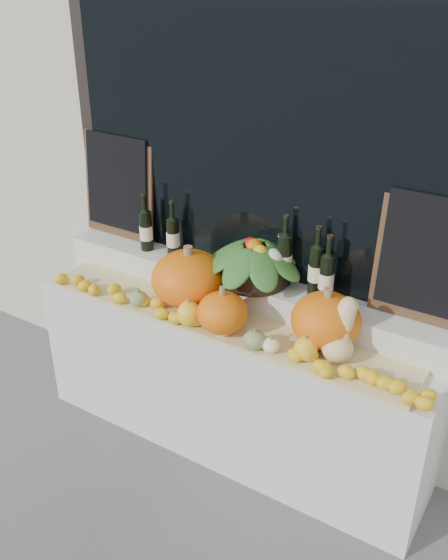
% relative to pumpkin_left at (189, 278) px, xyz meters
% --- Properties ---
extents(storefront_facade, '(7.00, 0.94, 4.50)m').
position_rel_pumpkin_left_xyz_m(storefront_facade, '(0.23, 0.78, 1.19)').
color(storefront_facade, beige).
rests_on(storefront_facade, ground).
extents(display_sill, '(2.30, 0.55, 0.88)m').
position_rel_pumpkin_left_xyz_m(display_sill, '(0.23, 0.05, -0.61)').
color(display_sill, silver).
rests_on(display_sill, ground).
extents(rear_tier, '(2.30, 0.25, 0.16)m').
position_rel_pumpkin_left_xyz_m(rear_tier, '(0.23, 0.20, -0.09)').
color(rear_tier, silver).
rests_on(rear_tier, display_sill).
extents(straw_bedding, '(2.10, 0.32, 0.02)m').
position_rel_pumpkin_left_xyz_m(straw_bedding, '(0.23, -0.07, -0.16)').
color(straw_bedding, tan).
rests_on(straw_bedding, display_sill).
extents(pumpkin_left, '(0.48, 0.48, 0.30)m').
position_rel_pumpkin_left_xyz_m(pumpkin_left, '(0.00, 0.00, 0.00)').
color(pumpkin_left, orange).
rests_on(pumpkin_left, straw_bedding).
extents(pumpkin_right, '(0.41, 0.41, 0.27)m').
position_rel_pumpkin_left_xyz_m(pumpkin_right, '(0.78, 0.02, -0.02)').
color(pumpkin_right, orange).
rests_on(pumpkin_right, straw_bedding).
extents(pumpkin_center, '(0.30, 0.30, 0.21)m').
position_rel_pumpkin_left_xyz_m(pumpkin_center, '(0.30, -0.14, -0.04)').
color(pumpkin_center, orange).
rests_on(pumpkin_center, straw_bedding).
extents(butternut_squash, '(0.15, 0.21, 0.29)m').
position_rel_pumpkin_left_xyz_m(butternut_squash, '(0.89, -0.05, -0.03)').
color(butternut_squash, '#F2CD8E').
rests_on(butternut_squash, straw_bedding).
extents(decorative_gourds, '(1.07, 0.16, 0.16)m').
position_rel_pumpkin_left_xyz_m(decorative_gourds, '(0.31, -0.17, -0.09)').
color(decorative_gourds, '#305E1C').
rests_on(decorative_gourds, straw_bedding).
extents(lemon_heap, '(2.20, 0.16, 0.06)m').
position_rel_pumpkin_left_xyz_m(lemon_heap, '(0.23, -0.18, -0.12)').
color(lemon_heap, yellow).
rests_on(lemon_heap, straw_bedding).
extents(produce_bowl, '(0.57, 0.57, 0.25)m').
position_rel_pumpkin_left_xyz_m(produce_bowl, '(0.29, 0.19, 0.11)').
color(produce_bowl, black).
rests_on(produce_bowl, rear_tier).
extents(wine_bottle_far_left, '(0.08, 0.08, 0.35)m').
position_rel_pumpkin_left_xyz_m(wine_bottle_far_left, '(-0.43, 0.19, 0.11)').
color(wine_bottle_far_left, black).
rests_on(wine_bottle_far_left, rear_tier).
extents(wine_bottle_near_left, '(0.08, 0.08, 0.33)m').
position_rel_pumpkin_left_xyz_m(wine_bottle_near_left, '(-0.25, 0.21, 0.10)').
color(wine_bottle_near_left, black).
rests_on(wine_bottle_near_left, rear_tier).
extents(wine_bottle_tall, '(0.08, 0.08, 0.39)m').
position_rel_pumpkin_left_xyz_m(wine_bottle_tall, '(0.44, 0.24, 0.13)').
color(wine_bottle_tall, black).
rests_on(wine_bottle_tall, rear_tier).
extents(wine_bottle_near_right, '(0.08, 0.08, 0.38)m').
position_rel_pumpkin_left_xyz_m(wine_bottle_near_right, '(0.62, 0.23, 0.12)').
color(wine_bottle_near_right, black).
rests_on(wine_bottle_near_right, rear_tier).
extents(wine_bottle_far_right, '(0.08, 0.08, 0.36)m').
position_rel_pumpkin_left_xyz_m(wine_bottle_far_right, '(0.70, 0.19, 0.12)').
color(wine_bottle_far_right, black).
rests_on(wine_bottle_far_right, rear_tier).
extents(chalkboard_left, '(0.50, 0.08, 0.62)m').
position_rel_pumpkin_left_xyz_m(chalkboard_left, '(-0.69, 0.27, 0.31)').
color(chalkboard_left, '#4C331E').
rests_on(chalkboard_left, rear_tier).
extents(chalkboard_right, '(0.50, 0.08, 0.62)m').
position_rel_pumpkin_left_xyz_m(chalkboard_right, '(1.15, 0.27, 0.31)').
color(chalkboard_right, '#4C331E').
rests_on(chalkboard_right, rear_tier).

